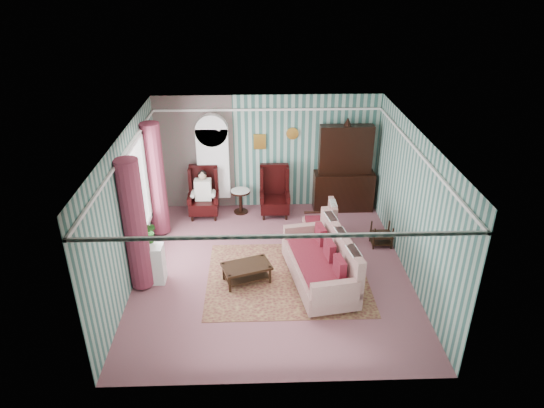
{
  "coord_description": "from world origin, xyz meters",
  "views": [
    {
      "loc": [
        -0.28,
        -8.33,
        5.71
      ],
      "look_at": [
        0.02,
        0.6,
        1.22
      ],
      "focal_mm": 32.0,
      "sensor_mm": 36.0,
      "label": 1
    }
  ],
  "objects_px": {
    "plant_stand": "(150,264)",
    "floral_armchair": "(319,220)",
    "round_side_table": "(241,202)",
    "dresser_hutch": "(345,166)",
    "wingback_right": "(275,192)",
    "coffee_table": "(247,273)",
    "sofa": "(319,260)",
    "wingback_left": "(203,193)",
    "nest_table": "(381,235)",
    "bookcase": "(214,168)",
    "seated_woman": "(204,194)"
  },
  "relations": [
    {
      "from": "dresser_hutch",
      "to": "coffee_table",
      "type": "height_order",
      "value": "dresser_hutch"
    },
    {
      "from": "wingback_left",
      "to": "coffee_table",
      "type": "relative_size",
      "value": 1.34
    },
    {
      "from": "bookcase",
      "to": "round_side_table",
      "type": "relative_size",
      "value": 3.73
    },
    {
      "from": "bookcase",
      "to": "plant_stand",
      "type": "xyz_separation_m",
      "value": [
        -1.05,
        -3.14,
        -0.72
      ]
    },
    {
      "from": "seated_woman",
      "to": "nest_table",
      "type": "height_order",
      "value": "seated_woman"
    },
    {
      "from": "floral_armchair",
      "to": "bookcase",
      "type": "bearing_deg",
      "value": 56.21
    },
    {
      "from": "plant_stand",
      "to": "coffee_table",
      "type": "xyz_separation_m",
      "value": [
        1.89,
        -0.09,
        -0.21
      ]
    },
    {
      "from": "sofa",
      "to": "nest_table",
      "type": "bearing_deg",
      "value": -58.27
    },
    {
      "from": "wingback_left",
      "to": "wingback_right",
      "type": "bearing_deg",
      "value": 0.0
    },
    {
      "from": "round_side_table",
      "to": "floral_armchair",
      "type": "bearing_deg",
      "value": -38.01
    },
    {
      "from": "dresser_hutch",
      "to": "plant_stand",
      "type": "bearing_deg",
      "value": -144.92
    },
    {
      "from": "wingback_left",
      "to": "sofa",
      "type": "relative_size",
      "value": 0.56
    },
    {
      "from": "wingback_right",
      "to": "sofa",
      "type": "xyz_separation_m",
      "value": [
        0.75,
        -2.93,
        -0.08
      ]
    },
    {
      "from": "wingback_left",
      "to": "plant_stand",
      "type": "distance_m",
      "value": 2.87
    },
    {
      "from": "round_side_table",
      "to": "plant_stand",
      "type": "height_order",
      "value": "plant_stand"
    },
    {
      "from": "wingback_right",
      "to": "coffee_table",
      "type": "relative_size",
      "value": 1.34
    },
    {
      "from": "wingback_left",
      "to": "round_side_table",
      "type": "distance_m",
      "value": 0.97
    },
    {
      "from": "floral_armchair",
      "to": "round_side_table",
      "type": "bearing_deg",
      "value": 52.12
    },
    {
      "from": "sofa",
      "to": "wingback_right",
      "type": "bearing_deg",
      "value": 4.82
    },
    {
      "from": "seated_woman",
      "to": "wingback_left",
      "type": "bearing_deg",
      "value": 0.0
    },
    {
      "from": "nest_table",
      "to": "sofa",
      "type": "height_order",
      "value": "sofa"
    },
    {
      "from": "bookcase",
      "to": "wingback_left",
      "type": "xyz_separation_m",
      "value": [
        -0.25,
        -0.39,
        -0.5
      ]
    },
    {
      "from": "dresser_hutch",
      "to": "sofa",
      "type": "height_order",
      "value": "dresser_hutch"
    },
    {
      "from": "nest_table",
      "to": "sofa",
      "type": "xyz_separation_m",
      "value": [
        -1.57,
        -1.38,
        0.27
      ]
    },
    {
      "from": "bookcase",
      "to": "wingback_left",
      "type": "bearing_deg",
      "value": -122.66
    },
    {
      "from": "round_side_table",
      "to": "dresser_hutch",
      "type": "bearing_deg",
      "value": 2.64
    },
    {
      "from": "dresser_hutch",
      "to": "coffee_table",
      "type": "xyz_separation_m",
      "value": [
        -2.41,
        -3.11,
        -0.99
      ]
    },
    {
      "from": "dresser_hutch",
      "to": "floral_armchair",
      "type": "distance_m",
      "value": 1.85
    },
    {
      "from": "seated_woman",
      "to": "round_side_table",
      "type": "xyz_separation_m",
      "value": [
        0.9,
        0.15,
        -0.29
      ]
    },
    {
      "from": "wingback_right",
      "to": "round_side_table",
      "type": "height_order",
      "value": "wingback_right"
    },
    {
      "from": "wingback_left",
      "to": "wingback_right",
      "type": "relative_size",
      "value": 1.0
    },
    {
      "from": "plant_stand",
      "to": "sofa",
      "type": "distance_m",
      "value": 3.31
    },
    {
      "from": "sofa",
      "to": "round_side_table",
      "type": "bearing_deg",
      "value": 17.92
    },
    {
      "from": "floral_armchair",
      "to": "dresser_hutch",
      "type": "bearing_deg",
      "value": -27.25
    },
    {
      "from": "floral_armchair",
      "to": "wingback_right",
      "type": "bearing_deg",
      "value": 37.3
    },
    {
      "from": "bookcase",
      "to": "round_side_table",
      "type": "bearing_deg",
      "value": -20.27
    },
    {
      "from": "floral_armchair",
      "to": "coffee_table",
      "type": "relative_size",
      "value": 1.09
    },
    {
      "from": "plant_stand",
      "to": "floral_armchair",
      "type": "distance_m",
      "value": 3.81
    },
    {
      "from": "bookcase",
      "to": "coffee_table",
      "type": "bearing_deg",
      "value": -75.44
    },
    {
      "from": "wingback_left",
      "to": "round_side_table",
      "type": "bearing_deg",
      "value": 9.46
    },
    {
      "from": "bookcase",
      "to": "wingback_left",
      "type": "height_order",
      "value": "bookcase"
    },
    {
      "from": "seated_woman",
      "to": "plant_stand",
      "type": "bearing_deg",
      "value": -106.22
    },
    {
      "from": "wingback_left",
      "to": "nest_table",
      "type": "distance_m",
      "value": 4.37
    },
    {
      "from": "nest_table",
      "to": "plant_stand",
      "type": "relative_size",
      "value": 0.68
    },
    {
      "from": "round_side_table",
      "to": "coffee_table",
      "type": "relative_size",
      "value": 0.64
    },
    {
      "from": "nest_table",
      "to": "coffee_table",
      "type": "height_order",
      "value": "nest_table"
    },
    {
      "from": "wingback_left",
      "to": "plant_stand",
      "type": "xyz_separation_m",
      "value": [
        -0.8,
        -2.75,
        -0.22
      ]
    },
    {
      "from": "dresser_hutch",
      "to": "floral_armchair",
      "type": "relative_size",
      "value": 2.33
    },
    {
      "from": "seated_woman",
      "to": "plant_stand",
      "type": "distance_m",
      "value": 2.87
    },
    {
      "from": "nest_table",
      "to": "plant_stand",
      "type": "xyz_separation_m",
      "value": [
        -4.87,
        -1.2,
        0.13
      ]
    }
  ]
}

